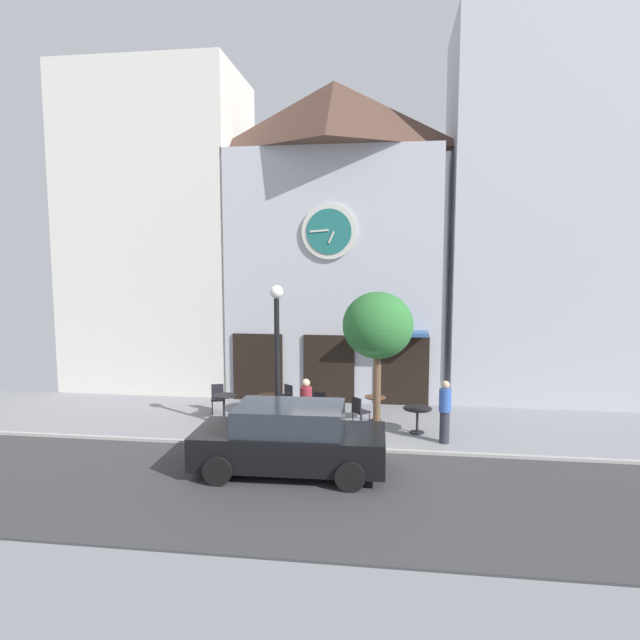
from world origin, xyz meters
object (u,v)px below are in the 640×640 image
(cafe_chair_mid_row, at_px, (319,405))
(cafe_chair_by_entrance, at_px, (359,410))
(cafe_table_rightmost, at_px, (224,402))
(parked_car_black, at_px, (290,439))
(cafe_chair_right_end, at_px, (286,397))
(cafe_chair_near_tree, at_px, (288,406))
(cafe_table_center, at_px, (268,403))
(pedestrian_blue, at_px, (445,411))
(cafe_table_center_right, at_px, (308,412))
(street_tree, at_px, (378,326))
(street_lamp, at_px, (277,362))
(pedestrian_maroon, at_px, (306,409))
(cafe_table_near_curb, at_px, (375,405))
(cafe_chair_near_lamp, at_px, (218,396))
(cafe_chair_curbside, at_px, (335,410))
(cafe_table_leftmost, at_px, (417,414))

(cafe_chair_mid_row, height_order, cafe_chair_by_entrance, same)
(cafe_table_rightmost, relative_size, parked_car_black, 0.18)
(cafe_chair_right_end, distance_m, cafe_chair_by_entrance, 2.64)
(cafe_chair_near_tree, distance_m, parked_car_black, 3.62)
(cafe_table_center, bearing_deg, pedestrian_blue, -16.49)
(pedestrian_blue, bearing_deg, cafe_table_center_right, 171.99)
(cafe_chair_by_entrance, bearing_deg, cafe_chair_near_tree, 177.84)
(street_tree, height_order, pedestrian_blue, street_tree)
(cafe_table_rightmost, bearing_deg, parked_car_black, -53.35)
(street_lamp, bearing_deg, pedestrian_maroon, 2.60)
(pedestrian_blue, bearing_deg, pedestrian_maroon, -175.98)
(cafe_table_near_curb, height_order, cafe_chair_by_entrance, cafe_chair_by_entrance)
(cafe_table_center_right, xyz_separation_m, cafe_chair_near_lamp, (-3.11, 1.43, -0.00))
(cafe_table_rightmost, relative_size, cafe_chair_near_lamp, 0.85)
(cafe_table_rightmost, xyz_separation_m, cafe_chair_by_entrance, (4.08, -0.20, -0.02))
(cafe_table_center, height_order, pedestrian_blue, pedestrian_blue)
(street_lamp, relative_size, cafe_table_near_curb, 5.47)
(cafe_table_center_right, height_order, cafe_chair_curbside, cafe_chair_curbside)
(cafe_table_center, height_order, cafe_chair_by_entrance, cafe_chair_by_entrance)
(street_lamp, bearing_deg, parked_car_black, -70.84)
(cafe_table_rightmost, height_order, cafe_table_leftmost, cafe_table_rightmost)
(cafe_table_near_curb, bearing_deg, cafe_chair_near_tree, -167.42)
(street_lamp, relative_size, cafe_table_leftmost, 5.23)
(cafe_table_center_right, relative_size, pedestrian_blue, 0.45)
(pedestrian_blue, bearing_deg, cafe_chair_by_entrance, 156.50)
(cafe_table_near_curb, height_order, cafe_chair_near_tree, cafe_chair_near_tree)
(cafe_chair_right_end, height_order, cafe_chair_near_lamp, same)
(cafe_chair_near_tree, relative_size, parked_car_black, 0.21)
(cafe_chair_near_tree, bearing_deg, cafe_chair_mid_row, 18.53)
(cafe_chair_by_entrance, bearing_deg, street_lamp, -148.40)
(cafe_table_center_right, distance_m, cafe_chair_right_end, 1.90)
(cafe_table_center_right, relative_size, cafe_chair_by_entrance, 0.83)
(cafe_table_center_right, xyz_separation_m, cafe_chair_curbside, (0.75, 0.33, -0.00))
(pedestrian_maroon, bearing_deg, cafe_chair_mid_row, 85.61)
(street_lamp, distance_m, cafe_chair_mid_row, 2.47)
(street_tree, xyz_separation_m, cafe_table_center_right, (-1.96, 0.42, -2.53))
(cafe_table_center, height_order, cafe_chair_near_lamp, cafe_chair_near_lamp)
(parked_car_black, bearing_deg, cafe_chair_near_tree, 101.63)
(cafe_chair_near_lamp, xyz_separation_m, pedestrian_blue, (6.84, -1.95, 0.33))
(cafe_table_center_right, distance_m, pedestrian_blue, 3.79)
(pedestrian_blue, bearing_deg, cafe_table_near_curb, 138.60)
(street_lamp, relative_size, street_tree, 1.04)
(parked_car_black, bearing_deg, cafe_chair_right_end, 102.27)
(cafe_chair_right_end, distance_m, cafe_chair_near_lamp, 2.17)
(cafe_chair_curbside, distance_m, cafe_chair_right_end, 2.14)
(cafe_table_rightmost, relative_size, cafe_chair_near_tree, 0.85)
(cafe_table_leftmost, relative_size, pedestrian_blue, 0.48)
(cafe_table_center_right, height_order, cafe_chair_by_entrance, cafe_chair_by_entrance)
(cafe_chair_curbside, height_order, cafe_chair_near_tree, same)
(cafe_table_center_right, distance_m, cafe_chair_near_lamp, 3.42)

